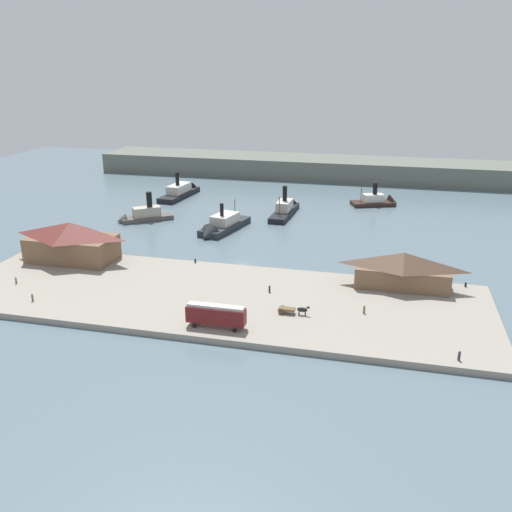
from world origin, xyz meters
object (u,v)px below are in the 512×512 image
Objects in this scene: pedestrian_near_east_shed at (459,356)px; ferry_approaching_west at (379,202)px; ferry_mid_harbor at (221,227)px; pedestrian_walking_west at (269,289)px; ferry_departing_north at (286,208)px; pedestrian_by_tram at (364,310)px; mooring_post_center_west at (466,285)px; ferry_shed_east_terminal at (71,241)px; ferry_near_quay at (182,191)px; ferry_shed_customs_shed at (403,270)px; mooring_post_west at (195,261)px; ferry_moored_east at (142,216)px; street_tram at (216,314)px; horse_cart at (292,309)px; pedestrian_walking_east at (32,298)px; pedestrian_near_west_shed at (16,281)px.

pedestrian_near_east_shed is 0.11× the size of ferry_approaching_west.
pedestrian_near_east_shed is 0.08× the size of ferry_mid_harbor.
ferry_approaching_west is at bearing 77.06° from pedestrian_walking_west.
pedestrian_near_east_shed is 85.30m from ferry_mid_harbor.
ferry_departing_north reaches higher than ferry_approaching_west.
mooring_post_center_west is at bearing 42.36° from pedestrian_by_tram.
ferry_approaching_west reaches higher than pedestrian_walking_west.
ferry_shed_east_terminal is 0.83× the size of ferry_near_quay.
ferry_shed_customs_shed is 0.81× the size of ferry_departing_north.
mooring_post_west is 45.19m from ferry_moored_east.
horse_cart is at bearing 35.30° from street_tram.
ferry_shed_customs_shed is at bearing 1.10° from ferry_shed_east_terminal.
ferry_departing_north is at bearing 66.64° from pedestrian_walking_east.
ferry_shed_east_terminal is at bearing -124.64° from ferry_departing_north.
ferry_approaching_west is at bearing 2.06° from ferry_near_quay.
ferry_shed_east_terminal is 12.70× the size of pedestrian_walking_west.
horse_cart is 59.40m from ferry_mid_harbor.
pedestrian_walking_west is at bearing -32.17° from mooring_post_west.
ferry_approaching_west reaches higher than pedestrian_near_west_shed.
ferry_near_quay is 44.13m from ferry_departing_north.
pedestrian_near_west_shed is (-60.17, 0.74, -0.22)m from horse_cart.
pedestrian_near_west_shed is (-73.34, -2.78, -0.05)m from pedestrian_by_tram.
mooring_post_center_west is at bearing 12.73° from pedestrian_near_west_shed.
ferry_near_quay is (-50.61, 82.08, -0.28)m from pedestrian_walking_west.
mooring_post_west is (-47.32, 3.82, -3.46)m from ferry_shed_customs_shed.
mooring_post_west is 1.00× the size of mooring_post_center_west.
pedestrian_walking_west is 0.07× the size of ferry_departing_north.
ferry_moored_east reaches higher than pedestrian_walking_east.
ferry_near_quay is at bearing 93.42° from pedestrian_walking_east.
ferry_moored_east is (-41.23, -19.41, 0.08)m from ferry_departing_north.
pedestrian_walking_west is at bearing 71.79° from street_tram.
pedestrian_near_west_shed reaches higher than mooring_post_center_west.
ferry_shed_customs_shed is at bearing 65.27° from pedestrian_by_tram.
ferry_shed_customs_shed is at bearing -43.36° from ferry_near_quay.
ferry_departing_north is (40.66, 58.86, -4.35)m from ferry_shed_east_terminal.
horse_cart reaches higher than pedestrian_by_tram.
ferry_shed_east_terminal is 71.67m from ferry_departing_north.
mooring_post_west is at bearing 155.14° from pedestrian_by_tram.
ferry_approaching_west reaches higher than mooring_post_center_west.
horse_cart is at bearing -59.65° from ferry_mid_harbor.
mooring_post_center_west is 96.54m from ferry_moored_east.
ferry_shed_customs_shed is at bearing -4.62° from mooring_post_west.
ferry_departing_north is at bearing 117.26° from pedestrian_near_east_shed.
ferry_mid_harbor is at bearing 95.37° from mooring_post_west.
mooring_post_center_west is 72.84m from ferry_departing_north.
street_tram is at bearing -3.27° from pedestrian_walking_east.
mooring_post_west is (-27.29, 22.27, -0.47)m from horse_cart.
pedestrian_near_west_shed is (-3.88, -16.24, -4.05)m from ferry_shed_east_terminal.
pedestrian_near_west_shed is 39.31m from mooring_post_west.
pedestrian_walking_west is at bearing 125.00° from horse_cart.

